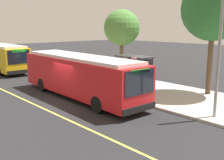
# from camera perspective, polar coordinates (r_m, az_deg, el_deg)

# --- Properties ---
(ground_plane) EXTENTS (120.00, 120.00, 0.00)m
(ground_plane) POSITION_cam_1_polar(r_m,az_deg,el_deg) (18.92, -9.21, -4.08)
(ground_plane) COLOR #232326
(sidewalk_curb) EXTENTS (44.00, 6.40, 0.15)m
(sidewalk_curb) POSITION_cam_1_polar(r_m,az_deg,el_deg) (22.59, 3.70, -1.26)
(sidewalk_curb) COLOR #B7B2A8
(sidewalk_curb) RESTS_ON ground_plane
(lane_stripe_center) EXTENTS (36.00, 0.14, 0.01)m
(lane_stripe_center) POSITION_cam_1_polar(r_m,az_deg,el_deg) (17.89, -15.17, -5.22)
(lane_stripe_center) COLOR #E0D64C
(lane_stripe_center) RESTS_ON ground_plane
(transit_bus_main) EXTENTS (11.65, 2.88, 2.95)m
(transit_bus_main) POSITION_cam_1_polar(r_m,az_deg,el_deg) (19.07, -6.71, 1.08)
(transit_bus_main) COLOR red
(transit_bus_main) RESTS_ON ground_plane
(bus_shelter) EXTENTS (2.90, 1.60, 2.48)m
(bus_shelter) POSITION_cam_1_polar(r_m,az_deg,el_deg) (21.92, 4.58, 3.23)
(bus_shelter) COLOR #333338
(bus_shelter) RESTS_ON sidewalk_curb
(waiting_bench) EXTENTS (1.60, 0.48, 0.95)m
(waiting_bench) POSITION_cam_1_polar(r_m,az_deg,el_deg) (22.01, 4.85, -0.13)
(waiting_bench) COLOR brown
(waiting_bench) RESTS_ON sidewalk_curb
(route_sign_post) EXTENTS (0.44, 0.08, 2.80)m
(route_sign_post) POSITION_cam_1_polar(r_m,az_deg,el_deg) (18.88, 4.57, 2.07)
(route_sign_post) COLOR #333338
(route_sign_post) RESTS_ON sidewalk_curb
(pedestrian_commuter) EXTENTS (0.24, 0.40, 1.69)m
(pedestrian_commuter) POSITION_cam_1_polar(r_m,az_deg,el_deg) (20.39, 4.36, 0.36)
(pedestrian_commuter) COLOR #282D47
(pedestrian_commuter) RESTS_ON sidewalk_curb
(street_tree_near_shelter) EXTENTS (3.41, 3.41, 6.33)m
(street_tree_near_shelter) POSITION_cam_1_polar(r_m,az_deg,el_deg) (26.52, 2.04, 10.76)
(street_tree_near_shelter) COLOR brown
(street_tree_near_shelter) RESTS_ON sidewalk_curb
(street_tree_upstreet) EXTENTS (4.36, 4.36, 8.11)m
(street_tree_upstreet) POSITION_cam_1_polar(r_m,az_deg,el_deg) (20.38, 20.33, 13.64)
(street_tree_upstreet) COLOR brown
(street_tree_upstreet) RESTS_ON sidewalk_curb
(utility_pole) EXTENTS (0.16, 0.16, 6.40)m
(utility_pole) POSITION_cam_1_polar(r_m,az_deg,el_deg) (15.22, 21.29, 4.44)
(utility_pole) COLOR gray
(utility_pole) RESTS_ON sidewalk_curb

